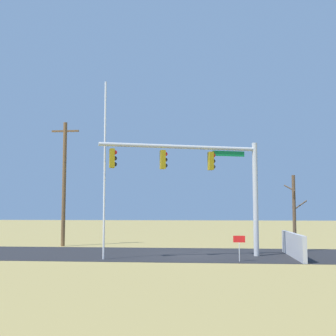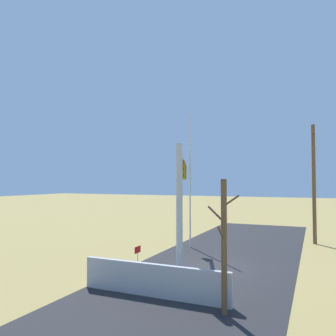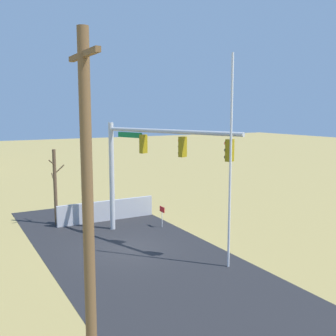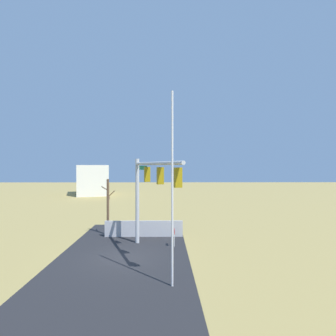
# 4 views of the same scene
# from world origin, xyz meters

# --- Properties ---
(ground_plane) EXTENTS (160.00, 160.00, 0.00)m
(ground_plane) POSITION_xyz_m (0.00, 0.00, 0.00)
(ground_plane) COLOR #9E894C
(road_surface) EXTENTS (28.00, 8.00, 0.01)m
(road_surface) POSITION_xyz_m (-4.00, 0.00, 0.01)
(road_surface) COLOR #232326
(road_surface) RESTS_ON ground_plane
(sidewalk_corner) EXTENTS (6.00, 6.00, 0.01)m
(sidewalk_corner) POSITION_xyz_m (4.42, -0.57, 0.00)
(sidewalk_corner) COLOR #B7B5AD
(sidewalk_corner) RESTS_ON ground_plane
(retaining_fence) EXTENTS (0.20, 6.10, 1.25)m
(retaining_fence) POSITION_xyz_m (5.27, -0.90, 0.62)
(retaining_fence) COLOR #A8A8AD
(retaining_fence) RESTS_ON ground_plane
(signal_mast) EXTENTS (8.09, 3.06, 6.07)m
(signal_mast) POSITION_xyz_m (0.85, -1.48, 4.42)
(signal_mast) COLOR #B2B5BA
(signal_mast) RESTS_ON ground_plane
(flagpole) EXTENTS (0.10, 0.10, 9.02)m
(flagpole) POSITION_xyz_m (-4.31, -2.89, 4.51)
(flagpole) COLOR silver
(flagpole) RESTS_ON ground_plane
(utility_pole) EXTENTS (1.90, 0.26, 8.48)m
(utility_pole) POSITION_xyz_m (-9.00, 4.77, 4.41)
(utility_pole) COLOR brown
(utility_pole) RESTS_ON ground_plane
(bare_tree) EXTENTS (1.27, 1.02, 4.49)m
(bare_tree) POSITION_xyz_m (5.89, 2.02, 2.31)
(bare_tree) COLOR brown
(bare_tree) RESTS_ON ground_plane
(open_sign) EXTENTS (0.56, 0.04, 1.22)m
(open_sign) POSITION_xyz_m (2.36, -3.20, 0.91)
(open_sign) COLOR silver
(open_sign) RESTS_ON ground_plane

